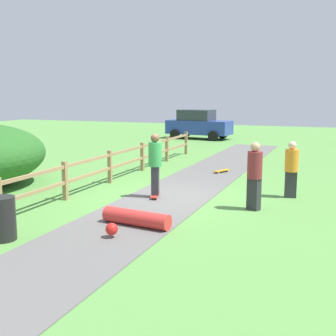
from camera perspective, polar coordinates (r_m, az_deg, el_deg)
name	(u,v)px	position (r m, az deg, el deg)	size (l,w,h in m)	color
ground_plane	(168,198)	(12.65, 0.01, -3.90)	(60.00, 60.00, 0.00)	#568E42
asphalt_path	(168,198)	(12.65, 0.01, -3.86)	(2.40, 28.00, 0.02)	#605E5B
wooden_fence	(89,169)	(13.67, -10.18, -0.18)	(0.12, 18.12, 1.10)	#997A51
trash_bin	(2,219)	(9.60, -20.77, -6.16)	(0.56, 0.56, 0.90)	black
skater_riding	(155,162)	(12.46, -1.68, 0.79)	(0.47, 0.82, 1.83)	#B23326
skater_fallen	(135,219)	(9.90, -4.36, -6.59)	(1.67, 1.34, 0.36)	red
skateboard_loose	(222,171)	(16.72, 7.02, -0.34)	(0.53, 0.81, 0.08)	#BF8C19
bystander_maroon	(255,173)	(11.39, 11.17, -0.60)	(0.51, 0.51, 1.76)	#2D2D33
bystander_orange	(291,167)	(13.02, 15.73, 0.13)	(0.45, 0.45, 1.63)	#2D2D33
parked_car_blue	(198,124)	(29.25, 3.96, 5.68)	(4.34, 2.31, 1.92)	#283D99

